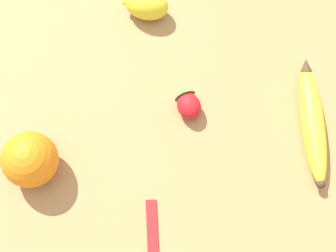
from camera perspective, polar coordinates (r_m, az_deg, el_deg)
name	(u,v)px	position (r m, az deg, el deg)	size (l,w,h in m)	color
ground_plane	(187,142)	(0.77, 2.37, -2.02)	(3.00, 3.00, 0.00)	#A87A47
banana	(312,121)	(0.80, 17.18, 0.58)	(0.18, 0.17, 0.04)	yellow
orange	(30,160)	(0.75, -16.48, -3.96)	(0.09, 0.09, 0.09)	orange
strawberry	(188,104)	(0.78, 2.46, 2.72)	(0.06, 0.06, 0.04)	red
lemon	(146,5)	(0.86, -2.65, 14.51)	(0.08, 0.09, 0.05)	yellow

